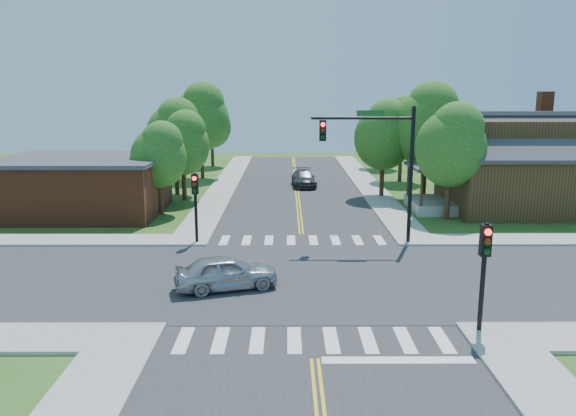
{
  "coord_description": "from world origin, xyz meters",
  "views": [
    {
      "loc": [
        -0.86,
        -23.12,
        7.98
      ],
      "look_at": [
        -0.77,
        4.39,
        2.2
      ],
      "focal_mm": 35.0,
      "sensor_mm": 36.0,
      "label": 1
    }
  ],
  "objects_px": {
    "house_ne": "(524,161)",
    "car_dgrey": "(304,179)",
    "signal_pole_nw": "(195,195)",
    "car_silver": "(226,273)",
    "signal_mast_ne": "(379,153)",
    "signal_pole_se": "(485,257)"
  },
  "relations": [
    {
      "from": "house_ne",
      "to": "car_dgrey",
      "type": "xyz_separation_m",
      "value": [
        -14.49,
        9.44,
        -2.65
      ]
    },
    {
      "from": "signal_pole_se",
      "to": "car_dgrey",
      "type": "distance_m",
      "value": 29.78
    },
    {
      "from": "signal_mast_ne",
      "to": "signal_pole_se",
      "type": "xyz_separation_m",
      "value": [
        1.69,
        -11.21,
        -2.19
      ]
    },
    {
      "from": "car_dgrey",
      "to": "signal_pole_nw",
      "type": "bearing_deg",
      "value": -112.12
    },
    {
      "from": "house_ne",
      "to": "car_dgrey",
      "type": "height_order",
      "value": "house_ne"
    },
    {
      "from": "signal_mast_ne",
      "to": "car_dgrey",
      "type": "xyz_separation_m",
      "value": [
        -3.29,
        18.09,
        -4.17
      ]
    },
    {
      "from": "house_ne",
      "to": "car_silver",
      "type": "distance_m",
      "value": 24.26
    },
    {
      "from": "signal_pole_se",
      "to": "signal_mast_ne",
      "type": "bearing_deg",
      "value": 98.56
    },
    {
      "from": "house_ne",
      "to": "signal_pole_nw",
      "type": "bearing_deg",
      "value": -157.31
    },
    {
      "from": "house_ne",
      "to": "car_silver",
      "type": "bearing_deg",
      "value": -139.74
    },
    {
      "from": "signal_mast_ne",
      "to": "signal_pole_se",
      "type": "bearing_deg",
      "value": -81.44
    },
    {
      "from": "signal_pole_se",
      "to": "car_silver",
      "type": "height_order",
      "value": "signal_pole_se"
    },
    {
      "from": "signal_pole_nw",
      "to": "car_silver",
      "type": "height_order",
      "value": "signal_pole_nw"
    },
    {
      "from": "signal_mast_ne",
      "to": "house_ne",
      "type": "relative_size",
      "value": 0.55
    },
    {
      "from": "signal_mast_ne",
      "to": "house_ne",
      "type": "xyz_separation_m",
      "value": [
        11.19,
        8.65,
        -1.52
      ]
    },
    {
      "from": "car_dgrey",
      "to": "signal_pole_se",
      "type": "bearing_deg",
      "value": -83.51
    },
    {
      "from": "house_ne",
      "to": "car_dgrey",
      "type": "bearing_deg",
      "value": 146.92
    },
    {
      "from": "signal_mast_ne",
      "to": "signal_pole_se",
      "type": "height_order",
      "value": "signal_mast_ne"
    },
    {
      "from": "signal_pole_se",
      "to": "car_dgrey",
      "type": "xyz_separation_m",
      "value": [
        -4.98,
        29.3,
        -1.99
      ]
    },
    {
      "from": "car_dgrey",
      "to": "car_silver",
      "type": "bearing_deg",
      "value": -102.06
    },
    {
      "from": "signal_mast_ne",
      "to": "signal_pole_nw",
      "type": "bearing_deg",
      "value": -179.93
    },
    {
      "from": "signal_mast_ne",
      "to": "house_ne",
      "type": "bearing_deg",
      "value": 37.68
    }
  ]
}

